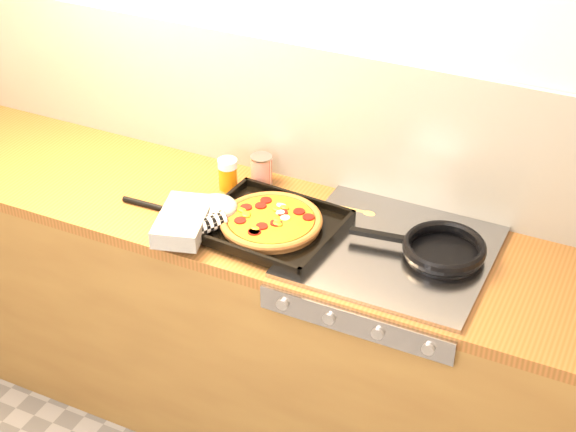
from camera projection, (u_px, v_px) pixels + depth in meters
The scene contains 9 objects.
room_shell at pixel (301, 114), 2.98m from camera, with size 3.20×3.20×3.20m.
counter_run at pixel (265, 323), 3.15m from camera, with size 3.20×0.62×0.90m.
stovetop at pixel (392, 252), 2.73m from camera, with size 0.60×0.56×0.02m, color #97989C.
pizza_on_tray at pixel (248, 221), 2.80m from camera, with size 0.57×0.48×0.07m.
frying_pan at pixel (442, 249), 2.69m from camera, with size 0.44×0.29×0.04m.
tomato_can at pixel (261, 170), 3.05m from camera, with size 0.08×0.08×0.11m.
juice_glass at pixel (228, 174), 3.03m from camera, with size 0.08×0.08×0.11m.
wooden_spoon at pixel (343, 209), 2.93m from camera, with size 0.30×0.04×0.02m.
black_spatula at pixel (162, 209), 2.93m from camera, with size 0.28×0.09×0.02m.
Camera 1 is at (1.12, -1.04, 2.50)m, focal length 55.00 mm.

